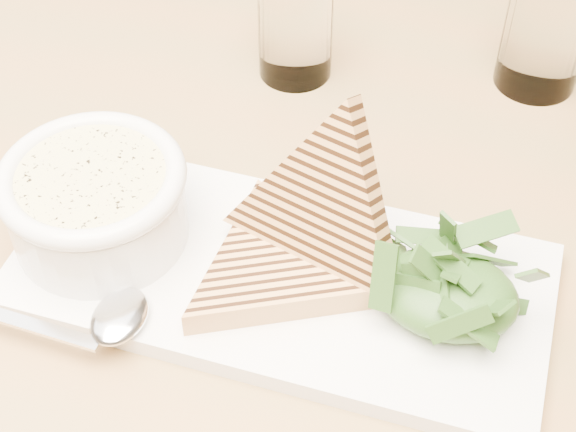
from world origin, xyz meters
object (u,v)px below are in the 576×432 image
(table_top, at_px, (189,246))
(platter, at_px, (280,278))
(glass_near, at_px, (295,25))
(soup_bowl, at_px, (98,210))
(glass_far, at_px, (546,30))

(table_top, bearing_deg, platter, -21.53)
(table_top, relative_size, glass_near, 13.26)
(platter, bearing_deg, soup_bowl, -179.26)
(platter, bearing_deg, table_top, 158.47)
(soup_bowl, bearing_deg, platter, 0.74)
(platter, distance_m, glass_far, 0.32)
(glass_near, distance_m, glass_far, 0.21)
(table_top, bearing_deg, glass_far, 47.62)
(platter, relative_size, glass_far, 3.44)
(glass_near, xyz_separation_m, glass_far, (0.20, 0.05, 0.00))
(glass_near, bearing_deg, platter, -76.34)
(glass_far, bearing_deg, glass_near, -167.50)
(platter, relative_size, soup_bowl, 3.01)
(table_top, xyz_separation_m, glass_far, (0.23, 0.25, 0.07))
(glass_near, bearing_deg, table_top, -96.69)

